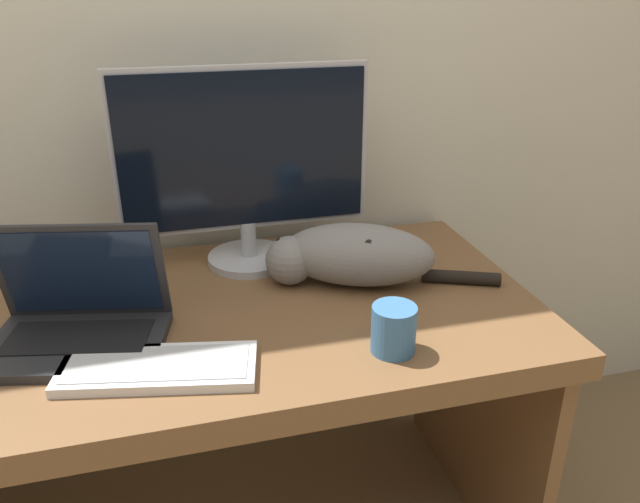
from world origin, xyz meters
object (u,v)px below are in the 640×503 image
object	(u,v)px
monitor	(245,165)
coffee_mug	(394,329)
cat	(351,254)
external_keyboard	(158,368)
laptop	(78,321)

from	to	relation	value
monitor	coffee_mug	xyz separation A→B (m)	(0.21, -0.49, -0.21)
cat	external_keyboard	bearing A→B (deg)	-127.60
laptop	cat	distance (m)	0.62
external_keyboard	laptop	bearing A→B (deg)	146.57
monitor	cat	distance (m)	0.34
external_keyboard	coffee_mug	size ratio (longest dim) A/B	3.93
monitor	coffee_mug	size ratio (longest dim) A/B	6.29
external_keyboard	coffee_mug	world-z (taller)	coffee_mug
external_keyboard	cat	distance (m)	0.54
coffee_mug	laptop	bearing A→B (deg)	162.32
external_keyboard	cat	size ratio (longest dim) A/B	0.70
external_keyboard	coffee_mug	distance (m)	0.46
monitor	laptop	size ratio (longest dim) A/B	1.61
monitor	laptop	xyz separation A→B (m)	(-0.39, -0.30, -0.21)
monitor	coffee_mug	bearing A→B (deg)	-66.82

